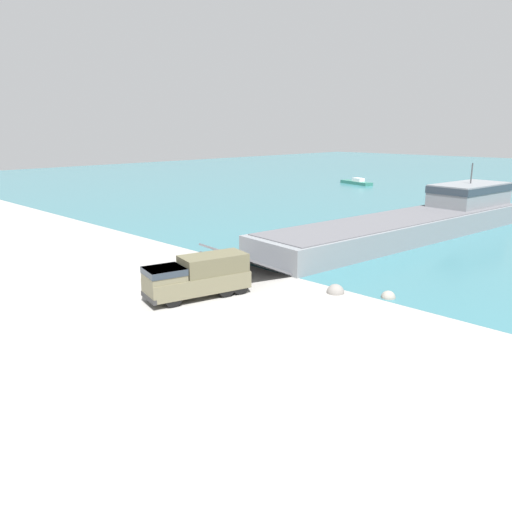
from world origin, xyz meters
name	(u,v)px	position (x,y,z in m)	size (l,w,h in m)	color
ground_plane	(227,282)	(0.00, 0.00, 0.00)	(240.00, 240.00, 0.00)	gray
landing_craft	(419,219)	(2.04, 26.38, 1.72)	(11.61, 42.80, 7.24)	gray
military_truck	(198,276)	(1.05, -3.68, 1.50)	(4.09, 7.55, 2.83)	#6B664C
soldier_on_ramp	(169,277)	(-1.56, -4.20, 1.02)	(0.45, 0.50, 1.76)	#3D4C33
moored_boat_a	(499,198)	(-0.16, 57.09, 0.75)	(4.01, 6.05, 2.27)	#B7BABF
moored_boat_b	(357,182)	(-30.69, 64.42, 0.44)	(8.12, 4.15, 1.34)	#2D7060
mooring_bollard	(201,255)	(-6.66, 2.92, 0.40)	(0.36, 0.36, 0.73)	#333338
shoreline_rock_a	(388,298)	(10.49, 5.24, 0.00)	(0.99, 0.99, 0.99)	gray
shoreline_rock_b	(335,293)	(7.29, 3.60, 0.00)	(1.26, 1.26, 1.26)	gray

